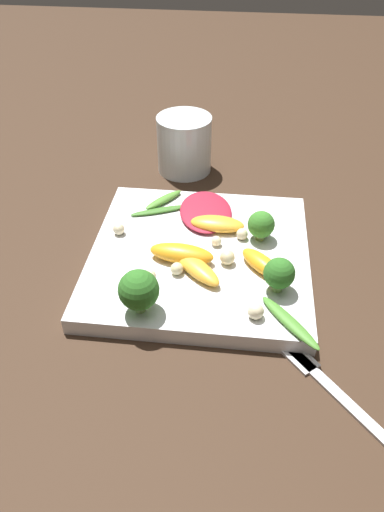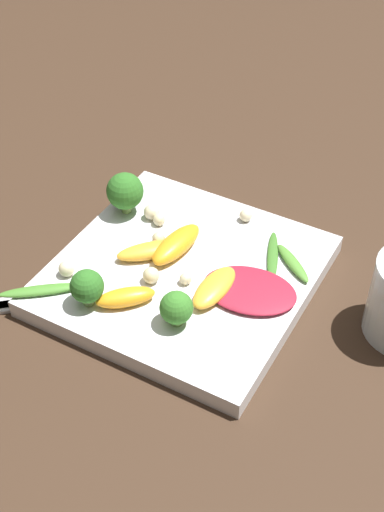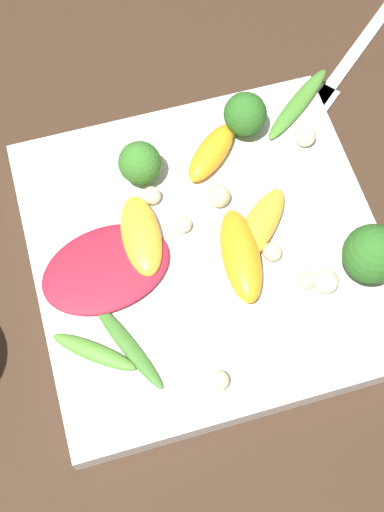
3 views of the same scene
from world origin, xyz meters
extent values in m
plane|color=#382619|center=(0.00, 0.00, 0.00)|extent=(2.40, 2.40, 0.00)
cube|color=white|center=(0.00, 0.00, 0.01)|extent=(0.26, 0.26, 0.02)
cylinder|color=silver|center=(-0.05, 0.23, 0.04)|extent=(0.08, 0.08, 0.09)
cube|color=silver|center=(0.16, -0.19, 0.00)|extent=(0.13, 0.15, 0.01)
cube|color=silver|center=(0.11, -0.13, 0.00)|extent=(0.04, 0.04, 0.01)
ellipsoid|color=maroon|center=(0.00, 0.08, 0.03)|extent=(0.08, 0.11, 0.01)
ellipsoid|color=#FCAD33|center=(0.02, 0.05, 0.03)|extent=(0.07, 0.03, 0.02)
ellipsoid|color=#FCAD33|center=(0.00, -0.04, 0.03)|extent=(0.07, 0.07, 0.02)
ellipsoid|color=orange|center=(-0.02, -0.02, 0.03)|extent=(0.08, 0.04, 0.02)
ellipsoid|color=orange|center=(0.07, -0.03, 0.03)|extent=(0.06, 0.06, 0.02)
cylinder|color=#7A9E51|center=(0.07, 0.03, 0.03)|extent=(0.01, 0.01, 0.01)
sphere|color=#387A28|center=(0.07, 0.03, 0.04)|extent=(0.03, 0.03, 0.03)
cylinder|color=#7A9E51|center=(0.09, -0.06, 0.03)|extent=(0.01, 0.01, 0.01)
sphere|color=#2D6B23|center=(0.09, -0.06, 0.04)|extent=(0.03, 0.03, 0.03)
cylinder|color=#84AD5B|center=(-0.05, -0.11, 0.03)|extent=(0.01, 0.01, 0.02)
sphere|color=#2D6B23|center=(-0.05, -0.11, 0.05)|extent=(0.04, 0.04, 0.04)
ellipsoid|color=#47842D|center=(0.10, -0.11, 0.02)|extent=(0.07, 0.08, 0.01)
ellipsoid|color=#518E33|center=(-0.06, 0.10, 0.02)|extent=(0.05, 0.06, 0.01)
ellipsoid|color=#3D7528|center=(-0.06, 0.08, 0.02)|extent=(0.08, 0.04, 0.00)
sphere|color=beige|center=(-0.06, -0.07, 0.03)|extent=(0.02, 0.02, 0.02)
sphere|color=beige|center=(-0.02, -0.04, 0.03)|extent=(0.01, 0.01, 0.01)
sphere|color=beige|center=(0.07, -0.10, 0.03)|extent=(0.02, 0.02, 0.02)
sphere|color=beige|center=(0.03, -0.02, 0.03)|extent=(0.02, 0.02, 0.02)
sphere|color=beige|center=(0.05, 0.03, 0.03)|extent=(0.01, 0.01, 0.01)
sphere|color=beige|center=(-0.10, 0.02, 0.03)|extent=(0.01, 0.01, 0.01)
sphere|color=beige|center=(-0.05, -0.06, 0.03)|extent=(0.01, 0.01, 0.01)
sphere|color=beige|center=(0.02, 0.01, 0.03)|extent=(0.01, 0.01, 0.01)
camera|label=1|loc=(0.04, -0.46, 0.40)|focal=35.00mm
camera|label=2|loc=(0.48, 0.27, 0.54)|focal=50.00mm
camera|label=3|loc=(-0.22, 0.08, 0.50)|focal=50.00mm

